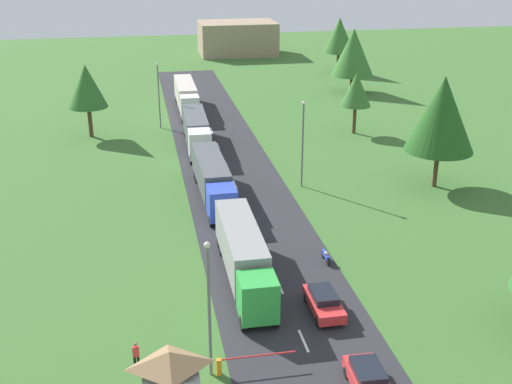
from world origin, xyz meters
TOP-DOWN VIEW (x-y plane):
  - road at (0.00, 24.50)m, footprint 10.00×140.00m
  - lane_marking_centre at (0.00, 22.38)m, footprint 0.16×124.75m
  - truck_lead at (-2.38, 16.90)m, footprint 2.57×13.33m
  - truck_second at (-2.60, 32.95)m, footprint 2.67×13.65m
  - truck_third at (-2.53, 49.13)m, footprint 2.83×13.27m
  - truck_fourth at (-2.22, 66.33)m, footprint 2.57×14.17m
  - car_lead at (2.30, 3.48)m, footprint 1.99×4.17m
  - car_second at (2.15, 11.70)m, footprint 1.87×4.34m
  - motorcycle_courier at (4.31, 18.58)m, footprint 0.28×1.94m
  - guard_booth at (-8.44, 3.99)m, footprint 3.36×2.65m
  - barrier_gate at (-4.80, 6.49)m, footprint 4.64×0.28m
  - person_lead at (-10.23, 7.92)m, footprint 0.38×0.23m
  - lamppost_lead at (-6.04, 6.62)m, footprint 0.36×0.36m
  - lamppost_second at (6.50, 34.57)m, footprint 0.36×0.36m
  - lamppost_third at (-6.32, 58.25)m, footprint 0.36×0.36m
  - tree_birch at (24.51, 73.07)m, footprint 6.59×6.59m
  - tree_pine at (17.62, 51.30)m, footprint 3.83×3.83m
  - tree_elm at (26.96, 88.04)m, footprint 5.51×5.51m
  - tree_ash at (19.57, 32.09)m, footprint 6.69×6.69m
  - tree_lime at (-14.99, 55.94)m, footprint 4.75×4.75m
  - distant_building at (12.26, 110.57)m, footprint 15.55×10.45m

SIDE VIEW (x-z plane):
  - road at x=0.00m, z-range 0.00..0.06m
  - lane_marking_centre at x=0.00m, z-range 0.06..0.07m
  - motorcycle_courier at x=4.31m, z-range 0.09..1.00m
  - barrier_gate at x=-4.80m, z-range 0.17..1.22m
  - car_second at x=2.15m, z-range 0.10..1.58m
  - car_lead at x=2.30m, z-range 0.10..1.59m
  - person_lead at x=-10.23m, z-range 0.05..1.84m
  - guard_booth at x=-8.44m, z-range 0.02..3.73m
  - truck_second at x=-2.60m, z-range 0.33..3.89m
  - truck_third at x=-2.53m, z-range 0.35..3.95m
  - truck_lead at x=-2.38m, z-range 0.32..4.11m
  - truck_fourth at x=-2.22m, z-range 0.34..4.12m
  - distant_building at x=12.26m, z-range 0.00..6.60m
  - lamppost_third at x=-6.32m, z-range 0.48..8.92m
  - lamppost_lead at x=-6.04m, z-range 0.48..8.96m
  - lamppost_second at x=6.50m, z-range 0.48..9.18m
  - tree_pine at x=17.62m, z-range 1.73..9.48m
  - tree_lime at x=-14.99m, z-range 1.84..10.81m
  - tree_birch at x=24.51m, z-range 1.35..11.32m
  - tree_elm at x=26.96m, z-range 1.82..11.58m
  - tree_ash at x=19.57m, z-range 1.88..13.03m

